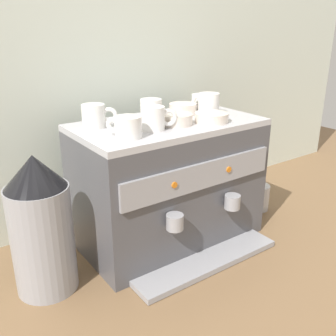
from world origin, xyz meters
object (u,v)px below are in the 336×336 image
Objects in this scene: ceramic_cup_3 at (208,104)px; ceramic_cup_5 at (201,102)px; ceramic_bowl_2 at (212,118)px; ceramic_cup_1 at (154,118)px; milk_pitcher at (257,197)px; ceramic_bowl_1 at (183,109)px; ceramic_cup_2 at (127,127)px; coffee_grinder at (41,226)px; espresso_machine at (169,183)px; ceramic_cup_4 at (151,109)px; ceramic_cup_0 at (95,116)px; ceramic_bowl_0 at (177,119)px.

ceramic_cup_5 is at bearing 65.09° from ceramic_cup_3.
ceramic_cup_1 is at bearing 172.95° from ceramic_bowl_2.
ceramic_bowl_2 reaches higher than milk_pitcher.
ceramic_bowl_2 is (0.22, -0.03, -0.02)m from ceramic_cup_1.
ceramic_cup_3 is at bearing -47.65° from ceramic_bowl_1.
ceramic_cup_2 is at bearing -154.38° from ceramic_bowl_1.
ceramic_bowl_1 is at bearing 9.45° from coffee_grinder.
ceramic_cup_5 is at bearing 9.50° from coffee_grinder.
ceramic_cup_3 is 0.27× the size of coffee_grinder.
ceramic_cup_3 is at bearing 1.61° from espresso_machine.
ceramic_cup_2 is 0.39m from coffee_grinder.
ceramic_cup_3 is 1.17× the size of ceramic_cup_4.
ceramic_cup_0 reaches higher than ceramic_cup_2.
espresso_machine is at bearing -178.39° from ceramic_cup_3.
ceramic_bowl_2 is at bearing -124.93° from ceramic_cup_3.
ceramic_bowl_0 reaches higher than ceramic_bowl_2.
ceramic_bowl_0 is at bearing -79.99° from ceramic_cup_4.
ceramic_cup_0 is 0.27m from ceramic_bowl_0.
ceramic_bowl_0 is 0.55m from coffee_grinder.
ceramic_cup_1 reaches higher than ceramic_bowl_2.
ceramic_cup_2 is at bearing -158.42° from espresso_machine.
ceramic_bowl_0 is (0.10, 0.01, -0.02)m from ceramic_cup_1.
ceramic_cup_1 reaches higher than coffee_grinder.
coffee_grinder is (-0.49, 0.02, -0.26)m from ceramic_bowl_0.
ceramic_cup_2 is 0.81m from milk_pitcher.
ceramic_bowl_1 is (-0.06, 0.07, -0.02)m from ceramic_cup_3.
ceramic_cup_2 is 0.22m from ceramic_bowl_0.
ceramic_bowl_0 is (0.24, -0.13, -0.02)m from ceramic_cup_0.
coffee_grinder reaches higher than milk_pitcher.
ceramic_cup_2 is 0.37m from ceramic_bowl_1.
ceramic_cup_2 reaches higher than ceramic_bowl_2.
ceramic_bowl_1 is 0.93× the size of milk_pitcher.
ceramic_cup_1 is at bearing -167.31° from ceramic_cup_3.
coffee_grinder is at bearing 177.72° from ceramic_bowl_0.
ceramic_bowl_0 is at bearing -148.34° from ceramic_cup_5.
ceramic_cup_1 is 0.12m from ceramic_cup_2.
ceramic_bowl_2 is at bearing -24.94° from ceramic_cup_0.
espresso_machine is 5.86× the size of milk_pitcher.
ceramic_cup_2 is 1.09× the size of ceramic_cup_5.
milk_pitcher is (0.34, 0.06, -0.42)m from ceramic_bowl_2.
milk_pitcher is at bearing 9.14° from ceramic_bowl_2.
ceramic_cup_0 reaches higher than ceramic_bowl_0.
ceramic_cup_5 is at bearing 59.75° from ceramic_bowl_2.
ceramic_cup_1 is (0.14, -0.14, -0.00)m from ceramic_cup_0.
ceramic_cup_4 reaches higher than ceramic_cup_2.
ceramic_bowl_1 is 0.56m from milk_pitcher.
ceramic_cup_0 is 0.17m from ceramic_cup_2.
ceramic_cup_0 is 0.25× the size of coffee_grinder.
ceramic_bowl_0 is (0.02, -0.12, -0.02)m from ceramic_cup_4.
ceramic_cup_1 is 0.48m from coffee_grinder.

